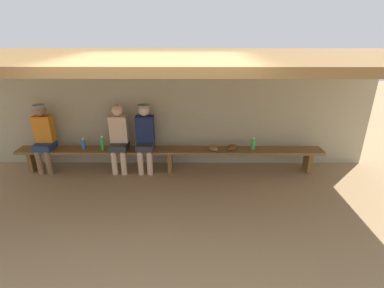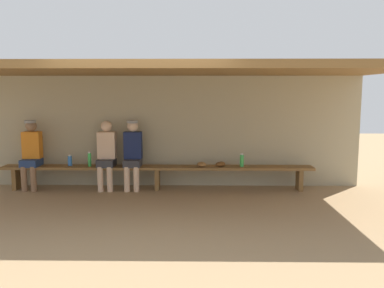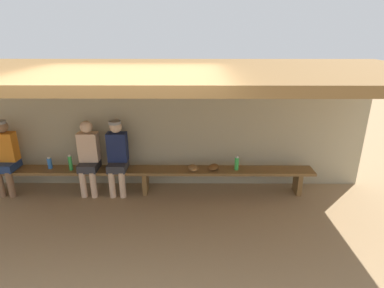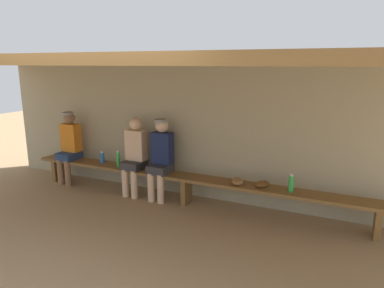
{
  "view_description": "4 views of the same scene",
  "coord_description": "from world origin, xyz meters",
  "px_view_note": "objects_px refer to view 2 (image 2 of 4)",
  "views": [
    {
      "loc": [
        0.47,
        -3.68,
        2.69
      ],
      "look_at": [
        0.44,
        1.16,
        0.73
      ],
      "focal_mm": 27.04,
      "sensor_mm": 36.0,
      "label": 1
    },
    {
      "loc": [
        0.79,
        -6.0,
        1.9
      ],
      "look_at": [
        0.68,
        1.27,
        0.93
      ],
      "focal_mm": 37.23,
      "sensor_mm": 36.0,
      "label": 2
    },
    {
      "loc": [
        0.87,
        -3.46,
        2.78
      ],
      "look_at": [
        0.84,
        1.23,
        1.06
      ],
      "focal_mm": 28.93,
      "sensor_mm": 36.0,
      "label": 3
    },
    {
      "loc": [
        2.31,
        -3.25,
        2.22
      ],
      "look_at": [
        0.27,
        1.17,
        1.09
      ],
      "focal_mm": 32.64,
      "sensor_mm": 36.0,
      "label": 4
    }
  ],
  "objects_px": {
    "water_bottle_green": "(70,161)",
    "baseball_glove_tan": "(221,164)",
    "bench": "(157,170)",
    "water_bottle_clear": "(242,160)",
    "player_in_white": "(106,152)",
    "baseball_glove_worn": "(202,164)",
    "player_middle": "(133,151)",
    "player_with_sunglasses": "(31,151)",
    "water_bottle_blue": "(89,159)"
  },
  "relations": [
    {
      "from": "water_bottle_green",
      "to": "baseball_glove_tan",
      "type": "bearing_deg",
      "value": -0.62
    },
    {
      "from": "bench",
      "to": "water_bottle_clear",
      "type": "distance_m",
      "value": 1.64
    },
    {
      "from": "player_in_white",
      "to": "baseball_glove_worn",
      "type": "relative_size",
      "value": 5.56
    },
    {
      "from": "player_middle",
      "to": "baseball_glove_worn",
      "type": "xyz_separation_m",
      "value": [
        1.33,
        -0.04,
        -0.24
      ]
    },
    {
      "from": "player_with_sunglasses",
      "to": "bench",
      "type": "bearing_deg",
      "value": -0.08
    },
    {
      "from": "bench",
      "to": "player_with_sunglasses",
      "type": "relative_size",
      "value": 4.46
    },
    {
      "from": "water_bottle_blue",
      "to": "baseball_glove_tan",
      "type": "bearing_deg",
      "value": 0.89
    },
    {
      "from": "bench",
      "to": "water_bottle_clear",
      "type": "bearing_deg",
      "value": -0.19
    },
    {
      "from": "water_bottle_green",
      "to": "water_bottle_blue",
      "type": "relative_size",
      "value": 0.76
    },
    {
      "from": "player_middle",
      "to": "baseball_glove_worn",
      "type": "relative_size",
      "value": 5.6
    },
    {
      "from": "baseball_glove_worn",
      "to": "player_middle",
      "type": "bearing_deg",
      "value": 69.53
    },
    {
      "from": "player_with_sunglasses",
      "to": "baseball_glove_tan",
      "type": "bearing_deg",
      "value": -0.05
    },
    {
      "from": "water_bottle_blue",
      "to": "baseball_glove_worn",
      "type": "bearing_deg",
      "value": 0.05
    },
    {
      "from": "player_middle",
      "to": "baseball_glove_tan",
      "type": "relative_size",
      "value": 5.6
    },
    {
      "from": "player_in_white",
      "to": "player_middle",
      "type": "relative_size",
      "value": 0.99
    },
    {
      "from": "water_bottle_green",
      "to": "water_bottle_blue",
      "type": "xyz_separation_m",
      "value": [
        0.4,
        -0.07,
        0.03
      ]
    },
    {
      "from": "bench",
      "to": "water_bottle_blue",
      "type": "height_order",
      "value": "water_bottle_blue"
    },
    {
      "from": "baseball_glove_tan",
      "to": "water_bottle_clear",
      "type": "bearing_deg",
      "value": -60.45
    },
    {
      "from": "bench",
      "to": "player_in_white",
      "type": "relative_size",
      "value": 4.49
    },
    {
      "from": "bench",
      "to": "water_bottle_green",
      "type": "height_order",
      "value": "water_bottle_green"
    },
    {
      "from": "player_with_sunglasses",
      "to": "baseball_glove_worn",
      "type": "bearing_deg",
      "value": -0.7
    },
    {
      "from": "player_middle",
      "to": "baseball_glove_worn",
      "type": "bearing_deg",
      "value": -1.74
    },
    {
      "from": "player_middle",
      "to": "water_bottle_green",
      "type": "distance_m",
      "value": 1.25
    },
    {
      "from": "player_in_white",
      "to": "water_bottle_clear",
      "type": "height_order",
      "value": "player_in_white"
    },
    {
      "from": "bench",
      "to": "water_bottle_blue",
      "type": "xyz_separation_m",
      "value": [
        -1.3,
        -0.04,
        0.21
      ]
    },
    {
      "from": "baseball_glove_worn",
      "to": "baseball_glove_tan",
      "type": "bearing_deg",
      "value": -102.89
    },
    {
      "from": "bench",
      "to": "water_bottle_clear",
      "type": "relative_size",
      "value": 23.77
    },
    {
      "from": "player_middle",
      "to": "water_bottle_blue",
      "type": "distance_m",
      "value": 0.84
    },
    {
      "from": "water_bottle_blue",
      "to": "water_bottle_clear",
      "type": "bearing_deg",
      "value": 0.65
    },
    {
      "from": "player_in_white",
      "to": "water_bottle_blue",
      "type": "xyz_separation_m",
      "value": [
        -0.32,
        -0.04,
        -0.13
      ]
    },
    {
      "from": "player_middle",
      "to": "water_bottle_blue",
      "type": "height_order",
      "value": "player_middle"
    },
    {
      "from": "bench",
      "to": "water_bottle_green",
      "type": "relative_size",
      "value": 28.08
    },
    {
      "from": "player_in_white",
      "to": "water_bottle_green",
      "type": "height_order",
      "value": "player_in_white"
    },
    {
      "from": "player_with_sunglasses",
      "to": "baseball_glove_tan",
      "type": "height_order",
      "value": "player_with_sunglasses"
    },
    {
      "from": "baseball_glove_tan",
      "to": "water_bottle_green",
      "type": "bearing_deg",
      "value": 119.76
    },
    {
      "from": "player_middle",
      "to": "water_bottle_clear",
      "type": "bearing_deg",
      "value": -0.25
    },
    {
      "from": "water_bottle_green",
      "to": "baseball_glove_worn",
      "type": "xyz_separation_m",
      "value": [
        2.56,
        -0.07,
        -0.06
      ]
    },
    {
      "from": "player_with_sunglasses",
      "to": "water_bottle_clear",
      "type": "xyz_separation_m",
      "value": [
        4.07,
        -0.01,
        -0.17
      ]
    },
    {
      "from": "bench",
      "to": "water_bottle_clear",
      "type": "height_order",
      "value": "water_bottle_clear"
    },
    {
      "from": "bench",
      "to": "baseball_glove_worn",
      "type": "height_order",
      "value": "baseball_glove_worn"
    },
    {
      "from": "baseball_glove_worn",
      "to": "player_in_white",
      "type": "bearing_deg",
      "value": 70.03
    },
    {
      "from": "player_with_sunglasses",
      "to": "player_middle",
      "type": "distance_m",
      "value": 1.97
    },
    {
      "from": "water_bottle_clear",
      "to": "baseball_glove_worn",
      "type": "xyz_separation_m",
      "value": [
        -0.77,
        -0.03,
        -0.08
      ]
    },
    {
      "from": "water_bottle_green",
      "to": "water_bottle_blue",
      "type": "height_order",
      "value": "water_bottle_blue"
    },
    {
      "from": "player_middle",
      "to": "water_bottle_clear",
      "type": "height_order",
      "value": "player_middle"
    },
    {
      "from": "bench",
      "to": "baseball_glove_worn",
      "type": "distance_m",
      "value": 0.87
    },
    {
      "from": "water_bottle_clear",
      "to": "player_in_white",
      "type": "bearing_deg",
      "value": 179.81
    },
    {
      "from": "player_middle",
      "to": "baseball_glove_tan",
      "type": "distance_m",
      "value": 1.71
    },
    {
      "from": "player_with_sunglasses",
      "to": "water_bottle_blue",
      "type": "bearing_deg",
      "value": -2.13
    },
    {
      "from": "water_bottle_green",
      "to": "water_bottle_clear",
      "type": "bearing_deg",
      "value": -0.65
    }
  ]
}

